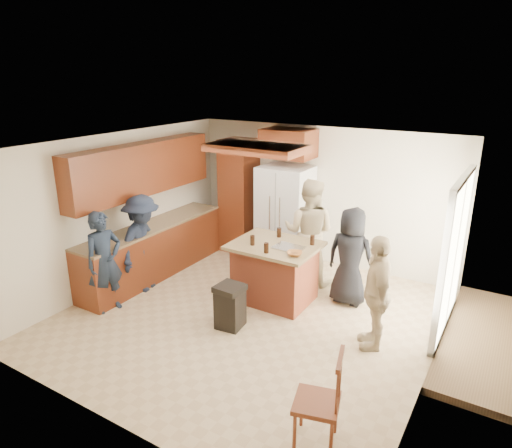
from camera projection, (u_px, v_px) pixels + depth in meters
The scene contains 12 objects.
person_front_left at pixel (104, 262), 6.64m from camera, with size 0.56×0.41×1.53m, color #192333.
person_behind_left at pixel (309, 232), 7.50m from camera, with size 0.87×0.54×1.78m, color tan.
person_behind_right at pixel (351, 257), 6.85m from camera, with size 0.74×0.48×1.52m, color black.
person_side_right at pixel (376, 292), 5.74m from camera, with size 0.89×0.46×1.53m, color tan.
person_counter at pixel (143, 243), 7.28m from camera, with size 1.03×0.48×1.59m, color #171E2F.
left_cabinetry at pixel (150, 223), 7.77m from camera, with size 0.64×3.00×2.30m.
back_wall_units at pixel (251, 184), 8.65m from camera, with size 1.80×0.60×2.45m.
refrigerator at pixel (285, 215), 8.35m from camera, with size 0.90×0.76×1.80m.
kitchen_island at pixel (275, 272), 7.02m from camera, with size 1.28×1.03×0.93m.
island_items at pixel (286, 247), 6.67m from camera, with size 0.90×0.74×0.15m.
trash_bin at pixel (230, 306), 6.31m from camera, with size 0.38×0.38×0.63m.
spindle_chair at pixel (319, 403), 4.27m from camera, with size 0.51×0.51×0.99m.
Camera 1 is at (3.12, -4.97, 3.41)m, focal length 32.00 mm.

